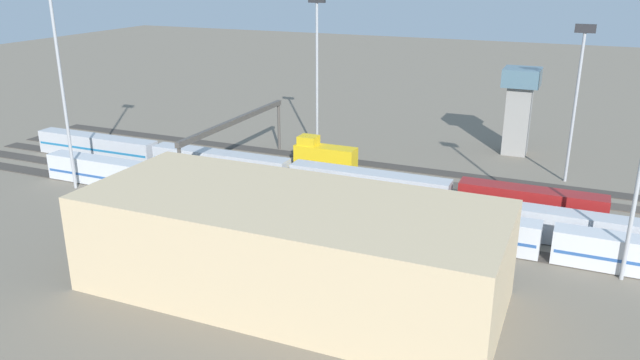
{
  "coord_description": "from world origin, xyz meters",
  "views": [
    {
      "loc": [
        -25.22,
        80.25,
        31.07
      ],
      "look_at": [
        7.5,
        4.64,
        2.5
      ],
      "focal_mm": 34.92,
      "sensor_mm": 36.0,
      "label": 1
    }
  ],
  "objects_px": {
    "light_mast_3": "(58,55)",
    "light_mast_0": "(578,82)",
    "train_on_track_1": "(324,156)",
    "signal_gantry": "(235,126)",
    "light_mast_2": "(317,55)",
    "control_tower": "(519,105)",
    "maintenance_shed": "(290,246)",
    "train_on_track_4": "(599,232)",
    "train_on_track_3": "(277,171)",
    "train_on_track_5": "(343,209)"
  },
  "relations": [
    {
      "from": "light_mast_3",
      "to": "train_on_track_5",
      "type": "bearing_deg",
      "value": -175.78
    },
    {
      "from": "train_on_track_4",
      "to": "light_mast_3",
      "type": "distance_m",
      "value": 73.2
    },
    {
      "from": "train_on_track_5",
      "to": "train_on_track_3",
      "type": "xyz_separation_m",
      "value": [
        14.47,
        -10.0,
        0.1
      ]
    },
    {
      "from": "train_on_track_3",
      "to": "signal_gantry",
      "type": "relative_size",
      "value": 3.02
    },
    {
      "from": "train_on_track_3",
      "to": "signal_gantry",
      "type": "height_order",
      "value": "signal_gantry"
    },
    {
      "from": "light_mast_0",
      "to": "light_mast_2",
      "type": "xyz_separation_m",
      "value": [
        40.4,
        1.57,
        1.8
      ]
    },
    {
      "from": "train_on_track_3",
      "to": "light_mast_2",
      "type": "xyz_separation_m",
      "value": [
        1.08,
        -17.22,
        14.86
      ]
    },
    {
      "from": "train_on_track_1",
      "to": "signal_gantry",
      "type": "relative_size",
      "value": 0.33
    },
    {
      "from": "train_on_track_3",
      "to": "light_mast_3",
      "type": "bearing_deg",
      "value": 26.06
    },
    {
      "from": "train_on_track_3",
      "to": "light_mast_2",
      "type": "relative_size",
      "value": 3.42
    },
    {
      "from": "control_tower",
      "to": "light_mast_0",
      "type": "bearing_deg",
      "value": 126.28
    },
    {
      "from": "train_on_track_5",
      "to": "light_mast_3",
      "type": "bearing_deg",
      "value": 4.22
    },
    {
      "from": "light_mast_0",
      "to": "light_mast_3",
      "type": "xyz_separation_m",
      "value": [
        65.97,
        31.84,
        4.24
      ]
    },
    {
      "from": "light_mast_0",
      "to": "light_mast_2",
      "type": "distance_m",
      "value": 40.47
    },
    {
      "from": "light_mast_0",
      "to": "signal_gantry",
      "type": "xyz_separation_m",
      "value": [
        47.69,
        16.3,
        -7.59
      ]
    },
    {
      "from": "train_on_track_4",
      "to": "light_mast_2",
      "type": "xyz_separation_m",
      "value": [
        45.11,
        -22.22,
        14.83
      ]
    },
    {
      "from": "train_on_track_1",
      "to": "maintenance_shed",
      "type": "height_order",
      "value": "maintenance_shed"
    },
    {
      "from": "maintenance_shed",
      "to": "train_on_track_5",
      "type": "bearing_deg",
      "value": -85.47
    },
    {
      "from": "light_mast_3",
      "to": "train_on_track_4",
      "type": "bearing_deg",
      "value": -173.51
    },
    {
      "from": "light_mast_2",
      "to": "maintenance_shed",
      "type": "xyz_separation_m",
      "value": [
        -16.99,
        45.32,
        -11.96
      ]
    },
    {
      "from": "train_on_track_1",
      "to": "light_mast_0",
      "type": "relative_size",
      "value": 0.43
    },
    {
      "from": "train_on_track_4",
      "to": "signal_gantry",
      "type": "bearing_deg",
      "value": -8.15
    },
    {
      "from": "train_on_track_4",
      "to": "train_on_track_1",
      "type": "relative_size",
      "value": 6.64
    },
    {
      "from": "train_on_track_4",
      "to": "train_on_track_3",
      "type": "height_order",
      "value": "same"
    },
    {
      "from": "maintenance_shed",
      "to": "control_tower",
      "type": "bearing_deg",
      "value": -103.76
    },
    {
      "from": "train_on_track_5",
      "to": "train_on_track_1",
      "type": "relative_size",
      "value": 9.56
    },
    {
      "from": "train_on_track_4",
      "to": "signal_gantry",
      "type": "distance_m",
      "value": 53.21
    },
    {
      "from": "signal_gantry",
      "to": "train_on_track_5",
      "type": "bearing_deg",
      "value": 151.31
    },
    {
      "from": "light_mast_3",
      "to": "light_mast_0",
      "type": "bearing_deg",
      "value": -154.24
    },
    {
      "from": "train_on_track_5",
      "to": "maintenance_shed",
      "type": "distance_m",
      "value": 18.4
    },
    {
      "from": "light_mast_2",
      "to": "control_tower",
      "type": "relative_size",
      "value": 1.79
    },
    {
      "from": "train_on_track_1",
      "to": "light_mast_2",
      "type": "distance_m",
      "value": 17.03
    },
    {
      "from": "train_on_track_4",
      "to": "train_on_track_3",
      "type": "relative_size",
      "value": 0.73
    },
    {
      "from": "train_on_track_3",
      "to": "light_mast_0",
      "type": "height_order",
      "value": "light_mast_0"
    },
    {
      "from": "train_on_track_4",
      "to": "train_on_track_1",
      "type": "height_order",
      "value": "train_on_track_1"
    },
    {
      "from": "train_on_track_1",
      "to": "maintenance_shed",
      "type": "xyz_separation_m",
      "value": [
        -12.62,
        38.09,
        2.83
      ]
    },
    {
      "from": "signal_gantry",
      "to": "control_tower",
      "type": "distance_m",
      "value": 48.1
    },
    {
      "from": "train_on_track_3",
      "to": "signal_gantry",
      "type": "xyz_separation_m",
      "value": [
        8.37,
        -2.5,
        5.47
      ]
    },
    {
      "from": "light_mast_2",
      "to": "light_mast_3",
      "type": "height_order",
      "value": "light_mast_3"
    },
    {
      "from": "light_mast_2",
      "to": "light_mast_3",
      "type": "xyz_separation_m",
      "value": [
        25.57,
        30.26,
        2.44
      ]
    },
    {
      "from": "light_mast_3",
      "to": "train_on_track_3",
      "type": "bearing_deg",
      "value": -153.94
    },
    {
      "from": "light_mast_0",
      "to": "light_mast_3",
      "type": "bearing_deg",
      "value": 25.76
    },
    {
      "from": "train_on_track_1",
      "to": "light_mast_0",
      "type": "xyz_separation_m",
      "value": [
        -36.04,
        -8.8,
        12.99
      ]
    },
    {
      "from": "train_on_track_4",
      "to": "light_mast_3",
      "type": "xyz_separation_m",
      "value": [
        70.68,
        8.04,
        17.27
      ]
    },
    {
      "from": "train_on_track_5",
      "to": "maintenance_shed",
      "type": "height_order",
      "value": "maintenance_shed"
    },
    {
      "from": "train_on_track_4",
      "to": "control_tower",
      "type": "relative_size",
      "value": 4.49
    },
    {
      "from": "train_on_track_4",
      "to": "control_tower",
      "type": "xyz_separation_m",
      "value": [
        13.65,
        -35.99,
        6.48
      ]
    },
    {
      "from": "train_on_track_4",
      "to": "light_mast_0",
      "type": "xyz_separation_m",
      "value": [
        4.71,
        -23.8,
        13.03
      ]
    },
    {
      "from": "train_on_track_3",
      "to": "light_mast_2",
      "type": "bearing_deg",
      "value": -86.4
    },
    {
      "from": "light_mast_0",
      "to": "control_tower",
      "type": "xyz_separation_m",
      "value": [
        8.95,
        -12.19,
        -6.55
      ]
    }
  ]
}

